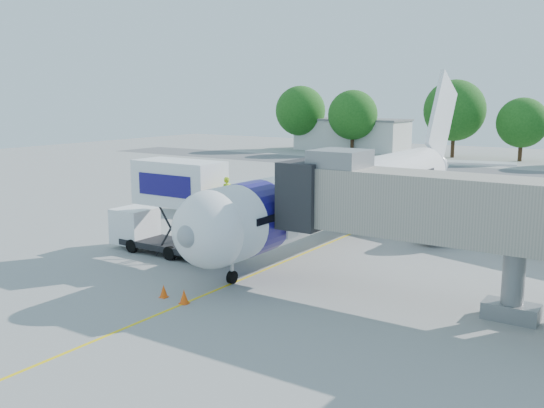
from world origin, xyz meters
The scene contains 14 objects.
ground centered at (0.00, 0.00, 0.00)m, with size 160.00×160.00×0.00m, color #969693.
guidance_line centered at (0.00, 0.00, 0.01)m, with size 0.15×70.00×0.01m, color yellow.
taxiway_strip centered at (0.00, 42.00, 0.00)m, with size 120.00×10.00×0.01m, color #59595B.
aircraft centered at (0.00, 4.12, 2.95)m, with size 34.17×37.73×11.35m.
jet_bridge centered at (7.99, -7.00, 4.34)m, with size 13.90×3.20×6.60m.
catering_hiloader centered at (-6.27, -7.00, 2.76)m, with size 8.54×2.44×5.50m.
ground_tug centered at (-1.66, -18.04, 0.67)m, with size 3.46×2.30×1.27m.
safety_cone_a centered at (0.01, -13.01, 0.31)m, with size 0.41×0.41×0.65m.
safety_cone_b centered at (-1.34, -12.88, 0.29)m, with size 0.38×0.38×0.60m.
outbuilding_left centered at (-28.00, 60.00, 2.66)m, with size 18.40×8.40×5.30m.
tree_a centered at (-36.17, 56.80, 6.52)m, with size 8.43×8.43×10.74m.
tree_b centered at (-25.63, 55.37, 6.07)m, with size 7.84×7.84×9.99m.
tree_c centered at (-10.13, 57.41, 6.94)m, with size 8.97×8.97×11.43m.
tree_d centered at (-0.64, 57.48, 5.37)m, with size 6.95×6.95×8.86m.
Camera 1 is at (17.49, -32.14, 9.09)m, focal length 40.00 mm.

